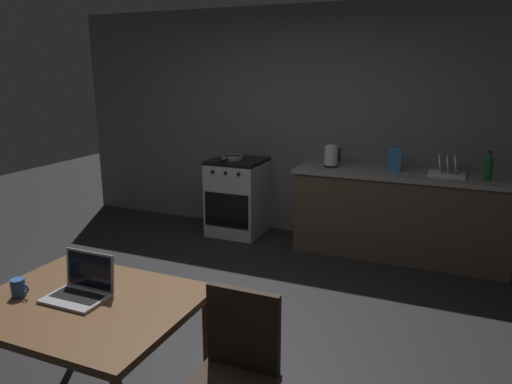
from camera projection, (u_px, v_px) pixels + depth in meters
name	position (u px, v px, depth m)	size (l,w,h in m)	color
ground_plane	(187.00, 332.00, 3.53)	(12.00, 12.00, 0.00)	black
back_wall	(324.00, 124.00, 5.35)	(6.40, 0.10, 2.59)	slate
kitchen_counter	(400.00, 214.00, 4.90)	(2.16, 0.64, 0.89)	#4C3D2D
stove_oven	(238.00, 196.00, 5.60)	(0.60, 0.62, 0.89)	#B7BABF
dining_table	(86.00, 313.00, 2.52)	(1.14, 0.90, 0.71)	brown
chair	(234.00, 370.00, 2.27)	(0.40, 0.40, 0.87)	#2D2116
laptop	(80.00, 289.00, 2.53)	(0.32, 0.25, 0.23)	#99999E
electric_kettle	(331.00, 156.00, 5.04)	(0.18, 0.15, 0.24)	black
bottle	(489.00, 166.00, 4.42)	(0.07, 0.07, 0.28)	#19592D
frying_pan	(232.00, 157.00, 5.48)	(0.26, 0.43, 0.05)	gray
coffee_mug	(19.00, 288.00, 2.53)	(0.11, 0.07, 0.10)	#264C8C
cereal_box	(395.00, 159.00, 4.81)	(0.13, 0.05, 0.24)	#3372B2
dish_rack	(447.00, 171.00, 4.62)	(0.34, 0.26, 0.21)	silver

